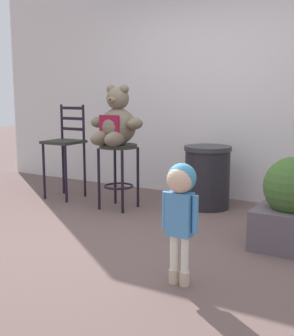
# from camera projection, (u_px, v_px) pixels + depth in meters

# --- Properties ---
(ground_plane) EXTENTS (24.00, 24.00, 0.00)m
(ground_plane) POSITION_uv_depth(u_px,v_px,m) (132.00, 240.00, 3.99)
(ground_plane) COLOR brown
(building_wall) EXTENTS (7.07, 0.30, 3.78)m
(building_wall) POSITION_uv_depth(u_px,v_px,m) (224.00, 45.00, 5.45)
(building_wall) COLOR silver
(building_wall) RESTS_ON ground_plane
(bar_stool_with_teddy) EXTENTS (0.42, 0.42, 0.74)m
(bar_stool_with_teddy) POSITION_uv_depth(u_px,v_px,m) (118.00, 162.00, 5.01)
(bar_stool_with_teddy) COLOR #252721
(bar_stool_with_teddy) RESTS_ON ground_plane
(teddy_bear) EXTENTS (0.63, 0.56, 0.66)m
(teddy_bear) POSITION_uv_depth(u_px,v_px,m) (116.00, 123.00, 4.91)
(teddy_bear) COLOR #6C5F4D
(teddy_bear) RESTS_ON bar_stool_with_teddy
(child_walking) EXTENTS (0.27, 0.21, 0.84)m
(child_walking) POSITION_uv_depth(u_px,v_px,m) (181.00, 197.00, 2.97)
(child_walking) COLOR #C7AD90
(child_walking) RESTS_ON ground_plane
(trash_bin) EXTENTS (0.54, 0.54, 0.71)m
(trash_bin) POSITION_uv_depth(u_px,v_px,m) (207.00, 177.00, 5.07)
(trash_bin) COLOR black
(trash_bin) RESTS_ON ground_plane
(bar_chair_empty) EXTENTS (0.42, 0.42, 1.16)m
(bar_chair_empty) POSITION_uv_depth(u_px,v_px,m) (65.00, 146.00, 5.53)
(bar_chair_empty) COLOR #252721
(bar_chair_empty) RESTS_ON ground_plane
(planter_with_shrub) EXTENTS (0.59, 0.59, 0.78)m
(planter_with_shrub) POSITION_uv_depth(u_px,v_px,m) (293.00, 207.00, 3.74)
(planter_with_shrub) COLOR #594D54
(planter_with_shrub) RESTS_ON ground_plane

